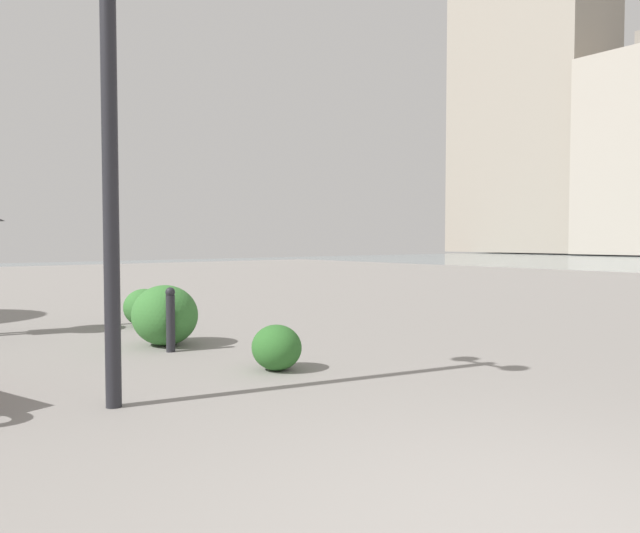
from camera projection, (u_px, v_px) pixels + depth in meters
The scene contains 7 objects.
building_highrise at pixel (531, 98), 75.75m from camera, with size 17.59×12.07×39.35m.
lamppost at pixel (109, 76), 5.20m from camera, with size 0.98×0.28×4.49m.
bollard_near at pixel (171, 318), 7.95m from camera, with size 0.13×0.13×0.87m.
bollard_mid at pixel (112, 305), 10.50m from camera, with size 0.13×0.13×0.67m.
shrub_low at pixel (165, 315), 8.45m from camera, with size 1.01×0.91×0.86m.
shrub_round at pixel (277, 347), 6.83m from camera, with size 0.62×0.56×0.53m.
shrub_wide at pixel (144, 308), 10.33m from camera, with size 0.77×0.69×0.65m.
Camera 1 is at (-1.38, 2.69, 1.50)m, focal length 33.24 mm.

